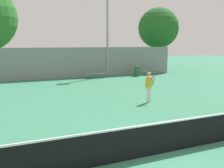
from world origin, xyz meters
The scene contains 9 objects.
ground_plane centered at (0.00, 0.00, 0.00)m, with size 100.00×100.00×0.00m, color #337556.
tennis_net centered at (0.00, 0.00, 0.49)m, with size 12.26×0.09×0.97m.
tennis_player centered at (3.36, 6.01, 0.97)m, with size 0.55×0.50×1.69m.
bench_courtside_near centered at (10.36, 16.74, 0.39)m, with size 1.97×0.40×0.43m.
bench_adjacent_court centered at (4.33, 16.74, 0.39)m, with size 1.99×0.40×0.43m.
light_pole_center_back centered at (5.92, 17.74, 5.56)m, with size 0.90×0.60×8.81m.
trash_bin centered at (8.64, 16.57, 0.49)m, with size 0.60×0.60×0.97m.
back_fence centered at (0.00, 17.82, 1.43)m, with size 26.32×0.06×2.87m.
tree_dark_dense centered at (14.01, 20.99, 5.07)m, with size 4.86×4.86×7.51m.
Camera 1 is at (-4.32, -6.13, 3.24)m, focal length 42.00 mm.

